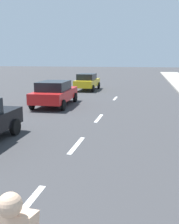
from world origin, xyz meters
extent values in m
plane|color=#38383A|center=(0.00, 20.00, 0.00)|extent=(160.00, 160.00, 0.00)
cube|color=white|center=(0.00, 7.64, 0.00)|extent=(0.16, 1.80, 0.01)
cube|color=white|center=(0.00, 11.53, 0.00)|extent=(0.16, 1.80, 0.01)
cube|color=white|center=(0.00, 15.75, 0.00)|extent=(0.16, 1.80, 0.01)
cube|color=white|center=(0.00, 22.56, 0.00)|extent=(0.16, 1.80, 0.01)
sphere|color=beige|center=(1.19, 5.16, 1.71)|extent=(0.22, 0.22, 0.22)
cylinder|color=black|center=(-2.68, 12.20, 0.32)|extent=(0.20, 0.65, 0.64)
cube|color=red|center=(-3.42, 18.75, 0.69)|extent=(2.14, 4.65, 0.64)
cube|color=black|center=(-3.41, 18.52, 1.29)|extent=(1.80, 2.45, 0.56)
cylinder|color=black|center=(-4.45, 20.25, 0.32)|extent=(0.21, 0.65, 0.64)
cylinder|color=black|center=(-2.54, 20.35, 0.32)|extent=(0.21, 0.65, 0.64)
cylinder|color=black|center=(-4.30, 17.16, 0.32)|extent=(0.21, 0.65, 0.64)
cylinder|color=black|center=(-2.38, 17.25, 0.32)|extent=(0.21, 0.65, 0.64)
cube|color=gold|center=(-3.28, 27.28, 0.69)|extent=(1.73, 4.08, 0.64)
cube|color=black|center=(-3.28, 27.07, 1.29)|extent=(1.51, 2.12, 0.56)
cylinder|color=black|center=(-4.13, 28.66, 0.32)|extent=(0.18, 0.64, 0.64)
cylinder|color=black|center=(-2.42, 28.66, 0.32)|extent=(0.18, 0.64, 0.64)
cylinder|color=black|center=(-4.14, 25.90, 0.32)|extent=(0.18, 0.64, 0.64)
cylinder|color=black|center=(-2.44, 25.89, 0.32)|extent=(0.18, 0.64, 0.64)
camera|label=1|loc=(2.29, 3.37, 2.94)|focal=40.99mm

